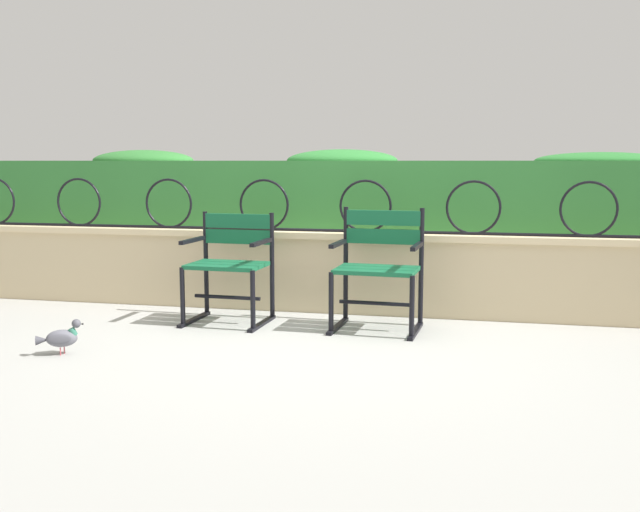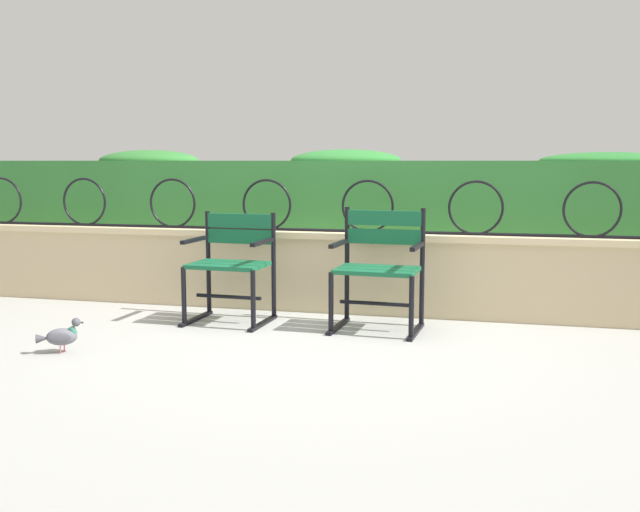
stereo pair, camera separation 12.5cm
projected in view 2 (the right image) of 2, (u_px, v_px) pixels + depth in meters
name	position (u px, v px, depth m)	size (l,w,h in m)	color
ground_plane	(316.00, 336.00, 5.08)	(60.00, 60.00, 0.00)	#9E9E99
stone_wall	(345.00, 270.00, 5.94)	(7.83, 0.41, 0.65)	#C6B289
iron_arch_fence	(320.00, 209.00, 5.84)	(7.28, 0.02, 0.42)	black
hedge_row	(355.00, 190.00, 6.34)	(7.67, 0.65, 0.67)	#2D7033
park_chair_left	(232.00, 262.00, 5.52)	(0.61, 0.54, 0.82)	#145B38
park_chair_right	(379.00, 265.00, 5.26)	(0.64, 0.55, 0.87)	#145B38
pigeon_far_side	(61.00, 336.00, 4.63)	(0.27, 0.19, 0.22)	#5B5B66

